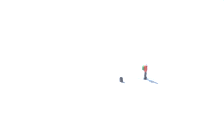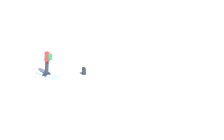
% 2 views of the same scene
% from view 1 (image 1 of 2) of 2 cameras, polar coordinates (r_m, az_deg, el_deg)
% --- Properties ---
extents(ground_plane, '(300.00, 300.00, 0.00)m').
position_cam_1_polar(ground_plane, '(18.97, 10.84, -1.46)').
color(ground_plane, white).
extents(skier, '(1.27, 1.81, 1.88)m').
position_cam_1_polar(skier, '(17.47, 10.86, -0.09)').
color(skier, '#1E7AC6').
rests_on(skier, ground).
extents(spare_backpack, '(0.36, 0.37, 0.50)m').
position_cam_1_polar(spare_backpack, '(17.16, 3.03, -3.14)').
color(spare_backpack, black).
rests_on(spare_backpack, ground).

